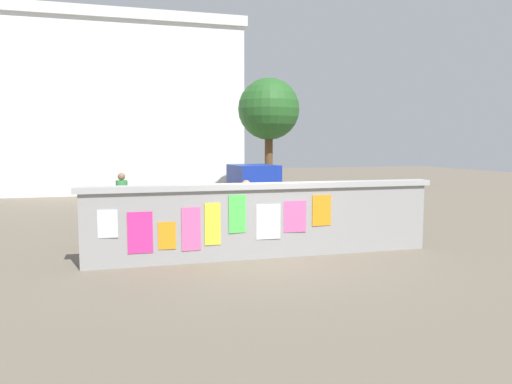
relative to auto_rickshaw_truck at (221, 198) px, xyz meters
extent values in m
plane|color=#6B6051|center=(0.21, 4.22, -0.90)|extent=(60.00, 60.00, 0.00)
cube|color=gray|center=(0.21, -3.78, -0.15)|extent=(7.63, 0.30, 1.50)
cube|color=#A6A6A6|center=(0.21, -3.78, 0.66)|extent=(7.83, 0.42, 0.12)
cube|color=silver|center=(-3.06, -3.94, 0.01)|extent=(0.38, 0.03, 0.55)
cube|color=#F42D8C|center=(-2.45, -3.94, -0.20)|extent=(0.49, 0.01, 0.83)
cube|color=orange|center=(-1.92, -3.94, -0.28)|extent=(0.35, 0.02, 0.56)
cube|color=#F9599E|center=(-1.43, -3.94, -0.17)|extent=(0.39, 0.02, 0.89)
cube|color=yellow|center=(-0.99, -3.94, -0.09)|extent=(0.33, 0.02, 0.88)
cube|color=#4CD84C|center=(-0.46, -3.94, 0.10)|extent=(0.36, 0.03, 0.80)
cube|color=silver|center=(0.22, -3.94, -0.09)|extent=(0.53, 0.02, 0.75)
cube|color=#F9599E|center=(0.82, -3.94, 0.00)|extent=(0.50, 0.03, 0.68)
cube|color=orange|center=(1.45, -3.94, 0.11)|extent=(0.44, 0.02, 0.68)
cylinder|color=black|center=(1.03, 0.75, -0.55)|extent=(0.72, 0.26, 0.70)
cylinder|color=black|center=(1.15, -0.55, -0.55)|extent=(0.72, 0.26, 0.70)
cylinder|color=black|center=(-1.46, 0.52, -0.55)|extent=(0.72, 0.26, 0.70)
cylinder|color=black|center=(-1.34, -0.78, -0.55)|extent=(0.72, 0.26, 0.70)
cube|color=#1933A5|center=(0.99, 0.09, 0.20)|extent=(1.33, 1.60, 1.50)
cube|color=brown|center=(-0.80, -0.07, -0.10)|extent=(2.53, 1.71, 0.90)
cylinder|color=black|center=(2.55, -2.45, -0.60)|extent=(0.61, 0.22, 0.60)
cylinder|color=black|center=(3.82, -2.70, -0.60)|extent=(0.61, 0.24, 0.60)
cube|color=#197233|center=(3.18, -2.58, -0.32)|extent=(1.03, 0.43, 0.32)
cube|color=black|center=(3.38, -2.62, -0.14)|extent=(0.59, 0.33, 0.10)
cube|color=#262626|center=(2.64, -2.47, -0.05)|extent=(0.15, 0.56, 0.03)
cylinder|color=black|center=(3.95, 1.25, -0.57)|extent=(0.65, 0.21, 0.66)
cylinder|color=black|center=(2.94, 0.98, -0.57)|extent=(0.65, 0.21, 0.66)
cube|color=red|center=(3.45, 1.11, -0.39)|extent=(0.93, 0.29, 0.06)
cylinder|color=red|center=(3.30, 1.08, -0.17)|extent=(0.04, 0.04, 0.40)
cube|color=black|center=(3.30, 1.08, 0.03)|extent=(0.21, 0.13, 0.05)
cube|color=black|center=(3.90, 1.24, -0.02)|extent=(0.15, 0.44, 0.03)
cylinder|color=black|center=(-3.22, -2.05, -0.57)|extent=(0.65, 0.22, 0.66)
cylinder|color=black|center=(-2.22, -1.76, -0.57)|extent=(0.65, 0.22, 0.66)
cube|color=silver|center=(-2.72, -1.91, -0.39)|extent=(0.92, 0.30, 0.06)
cylinder|color=silver|center=(-2.58, -1.87, -0.17)|extent=(0.04, 0.04, 0.40)
cube|color=black|center=(-2.58, -1.87, 0.03)|extent=(0.21, 0.13, 0.05)
cube|color=black|center=(-3.18, -2.04, -0.02)|extent=(0.16, 0.43, 0.03)
cylinder|color=#D83F72|center=(0.07, -2.67, -0.50)|extent=(0.12, 0.12, 0.80)
cylinder|color=#D83F72|center=(0.00, -2.84, -0.50)|extent=(0.12, 0.12, 0.80)
cylinder|color=#3F994C|center=(0.03, -2.76, 0.20)|extent=(0.44, 0.44, 0.60)
sphere|color=#8C664C|center=(0.03, -2.76, 0.61)|extent=(0.22, 0.22, 0.22)
cylinder|color=purple|center=(-2.75, 0.92, -0.50)|extent=(0.12, 0.12, 0.80)
cylinder|color=purple|center=(-2.80, 1.10, -0.50)|extent=(0.12, 0.12, 0.80)
cylinder|color=#3F994C|center=(-2.77, 1.01, 0.20)|extent=(0.41, 0.41, 0.60)
sphere|color=#8C664C|center=(-2.77, 1.01, 0.61)|extent=(0.22, 0.22, 0.22)
cylinder|color=brown|center=(3.46, 6.59, 0.62)|extent=(0.35, 0.35, 3.04)
sphere|color=#265D23|center=(3.46, 6.59, 3.07)|extent=(2.66, 2.66, 2.66)
cube|color=white|center=(-2.53, 13.44, 3.27)|extent=(11.79, 5.76, 8.34)
cube|color=silver|center=(-2.53, 13.44, 7.69)|extent=(12.09, 6.06, 0.50)
camera|label=1|loc=(-2.78, -13.73, 1.55)|focal=34.09mm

